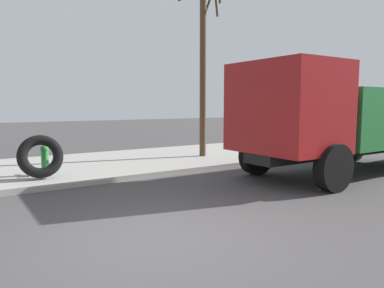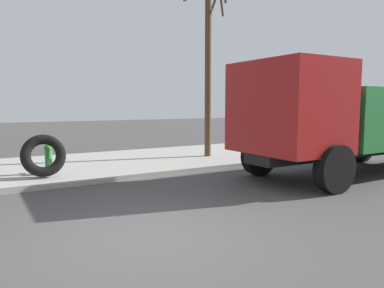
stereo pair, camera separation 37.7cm
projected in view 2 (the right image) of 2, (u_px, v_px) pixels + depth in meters
ground_plane at (146, 238)px, 5.42m from camera, size 80.00×80.00×0.00m
sidewalk_curb at (57, 168)px, 10.94m from camera, size 36.00×5.00×0.15m
fire_hydrant at (49, 158)px, 9.66m from camera, size 0.22×0.49×0.78m
loose_tire at (43, 156)px, 9.11m from camera, size 1.13×0.66×1.11m
dump_truck_green at (348, 118)px, 10.11m from camera, size 7.01×2.83×3.00m
bare_tree at (209, 63)px, 12.67m from camera, size 1.47×1.57×6.37m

